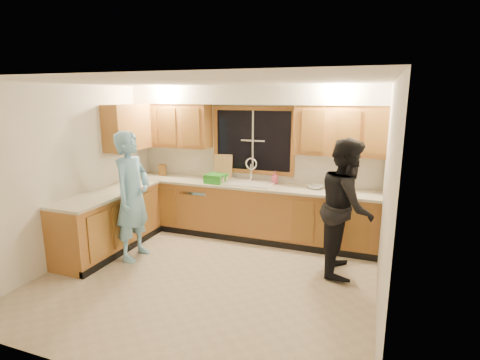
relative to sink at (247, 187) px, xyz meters
name	(u,v)px	position (x,y,z in m)	size (l,w,h in m)	color
floor	(207,278)	(0.00, -1.60, -0.86)	(4.20, 4.20, 0.00)	#BEAC92
ceiling	(203,82)	(0.00, -1.60, 1.64)	(4.20, 4.20, 0.00)	white
wall_back	(253,161)	(0.00, 0.30, 0.39)	(4.20, 4.20, 0.00)	silver
wall_left	(72,174)	(-2.10, -1.60, 0.39)	(3.80, 3.80, 0.00)	silver
wall_right	(386,202)	(2.10, -1.60, 0.39)	(3.80, 3.80, 0.00)	silver
base_cabinets_back	(247,211)	(0.00, 0.00, -0.42)	(4.20, 0.60, 0.88)	#AD6F32
base_cabinets_left	(110,222)	(-1.80, -1.25, -0.42)	(0.60, 1.90, 0.88)	#AD6F32
countertop_back	(247,185)	(0.00, -0.02, 0.04)	(4.20, 0.63, 0.04)	beige
countertop_left	(108,193)	(-1.79, -1.25, 0.04)	(0.63, 1.90, 0.04)	beige
upper_cabinets_left	(173,125)	(-1.43, 0.13, 0.96)	(1.35, 0.33, 0.75)	#AD6F32
upper_cabinets_right	(340,131)	(1.43, 0.13, 0.96)	(1.35, 0.33, 0.75)	#AD6F32
upper_cabinets_return	(128,127)	(-1.94, -0.48, 0.96)	(0.33, 0.90, 0.75)	#AD6F32
soffit	(250,95)	(0.00, 0.12, 1.49)	(4.20, 0.35, 0.30)	white
window_frame	(253,141)	(0.00, 0.29, 0.74)	(1.44, 0.03, 1.14)	black
sink	(247,187)	(0.00, 0.00, 0.00)	(0.86, 0.52, 0.57)	white
dishwasher	(201,208)	(-0.85, -0.01, -0.45)	(0.60, 0.56, 0.82)	silver
stove	(83,234)	(-1.80, -1.82, -0.41)	(0.58, 0.75, 0.90)	silver
man	(132,196)	(-1.27, -1.36, 0.07)	(0.68, 0.45, 1.87)	#7BBFE8
woman	(346,207)	(1.65, -0.76, 0.04)	(0.88, 0.69, 1.82)	black
knife_block	(162,170)	(-1.66, 0.07, 0.16)	(0.11, 0.09, 0.20)	#9E692B
cutting_board	(223,167)	(-0.52, 0.22, 0.27)	(0.32, 0.02, 0.42)	tan
dish_crate	(216,178)	(-0.51, -0.12, 0.13)	(0.32, 0.30, 0.15)	#2A9225
soap_bottle	(275,177)	(0.42, 0.16, 0.16)	(0.10, 0.10, 0.21)	#E8587A
bowl	(316,187)	(1.12, 0.04, 0.08)	(0.23, 0.23, 0.06)	silver
can_left	(222,181)	(-0.37, -0.20, 0.12)	(0.07, 0.07, 0.13)	beige
can_right	(226,180)	(-0.34, -0.08, 0.11)	(0.06, 0.06, 0.11)	beige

